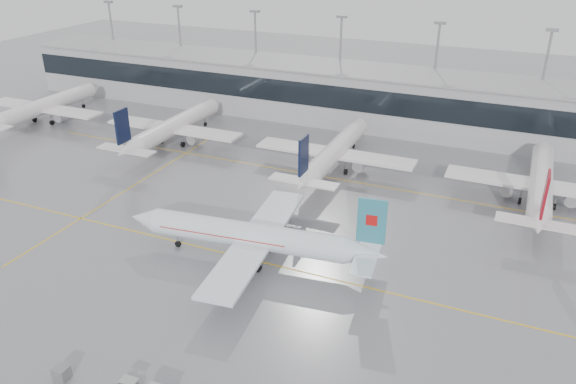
% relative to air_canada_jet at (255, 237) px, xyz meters
% --- Properties ---
extents(ground, '(320.00, 320.00, 0.00)m').
position_rel_air_canada_jet_xyz_m(ground, '(-0.34, -0.17, -3.66)').
color(ground, gray).
rests_on(ground, ground).
extents(taxi_line_main, '(120.00, 0.25, 0.01)m').
position_rel_air_canada_jet_xyz_m(taxi_line_main, '(-0.34, -0.17, -3.65)').
color(taxi_line_main, '#EAAE0F').
rests_on(taxi_line_main, ground).
extents(taxi_line_north, '(120.00, 0.25, 0.01)m').
position_rel_air_canada_jet_xyz_m(taxi_line_north, '(-0.34, 29.83, -3.65)').
color(taxi_line_north, '#EAAE0F').
rests_on(taxi_line_north, ground).
extents(taxi_line_cross, '(0.25, 60.00, 0.01)m').
position_rel_air_canada_jet_xyz_m(taxi_line_cross, '(-30.34, 14.83, -3.65)').
color(taxi_line_cross, '#EAAE0F').
rests_on(taxi_line_cross, ground).
extents(terminal, '(180.00, 15.00, 12.00)m').
position_rel_air_canada_jet_xyz_m(terminal, '(-0.34, 61.83, 2.34)').
color(terminal, '#9A9B9E').
rests_on(terminal, ground).
extents(terminal_glass, '(180.00, 0.20, 5.00)m').
position_rel_air_canada_jet_xyz_m(terminal_glass, '(-0.34, 54.28, 3.84)').
color(terminal_glass, black).
rests_on(terminal_glass, ground).
extents(terminal_roof, '(182.00, 16.00, 0.40)m').
position_rel_air_canada_jet_xyz_m(terminal_roof, '(-0.34, 61.83, 8.54)').
color(terminal_roof, gray).
rests_on(terminal_roof, ground).
extents(light_masts, '(156.40, 1.00, 22.60)m').
position_rel_air_canada_jet_xyz_m(light_masts, '(-0.34, 67.83, 9.69)').
color(light_masts, gray).
rests_on(light_masts, ground).
extents(air_canada_jet, '(36.68, 29.52, 11.52)m').
position_rel_air_canada_jet_xyz_m(air_canada_jet, '(0.00, 0.00, 0.00)').
color(air_canada_jet, white).
rests_on(air_canada_jet, ground).
extents(parked_jet_a, '(29.64, 36.96, 11.72)m').
position_rel_air_canada_jet_xyz_m(parked_jet_a, '(-70.34, 33.52, 0.06)').
color(parked_jet_a, silver).
rests_on(parked_jet_a, ground).
extents(parked_jet_b, '(29.64, 36.96, 11.72)m').
position_rel_air_canada_jet_xyz_m(parked_jet_b, '(-35.34, 33.52, 0.06)').
color(parked_jet_b, silver).
rests_on(parked_jet_b, ground).
extents(parked_jet_c, '(29.64, 36.96, 11.72)m').
position_rel_air_canada_jet_xyz_m(parked_jet_c, '(-0.34, 33.52, 0.06)').
color(parked_jet_c, silver).
rests_on(parked_jet_c, ground).
extents(parked_jet_d, '(29.64, 36.96, 11.72)m').
position_rel_air_canada_jet_xyz_m(parked_jet_d, '(34.66, 33.52, 0.06)').
color(parked_jet_d, silver).
rests_on(parked_jet_d, ground).
extents(gse_unit, '(1.47, 1.37, 1.43)m').
position_rel_air_canada_jet_xyz_m(gse_unit, '(-8.07, -27.58, -2.94)').
color(gse_unit, slate).
rests_on(gse_unit, ground).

